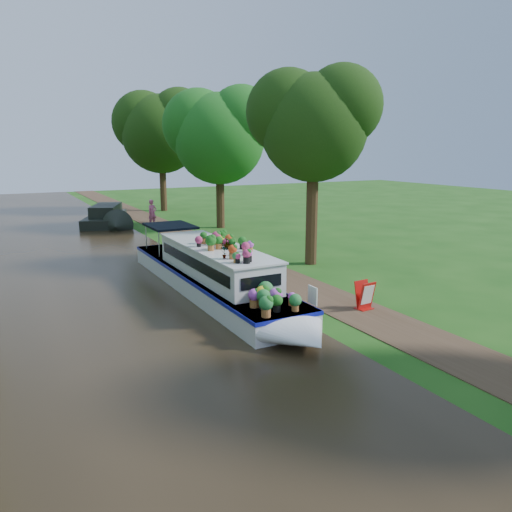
% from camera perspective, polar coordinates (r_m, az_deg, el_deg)
% --- Properties ---
extents(ground, '(100.00, 100.00, 0.00)m').
position_cam_1_polar(ground, '(19.34, 1.92, -3.87)').
color(ground, '#1A4A12').
rests_on(ground, ground).
extents(canal_water, '(10.00, 100.00, 0.02)m').
position_cam_1_polar(canal_water, '(17.27, -15.72, -6.29)').
color(canal_water, black).
rests_on(canal_water, ground).
extents(towpath, '(2.20, 100.00, 0.03)m').
position_cam_1_polar(towpath, '(19.94, 4.91, -3.36)').
color(towpath, '#412E1E').
rests_on(towpath, ground).
extents(plant_boat, '(2.29, 13.52, 2.26)m').
position_cam_1_polar(plant_boat, '(18.36, -4.57, -2.02)').
color(plant_boat, silver).
rests_on(plant_boat, canal_water).
extents(tree_near_overhang, '(5.52, 5.28, 8.99)m').
position_cam_1_polar(tree_near_overhang, '(23.22, 6.53, 15.23)').
color(tree_near_overhang, '#322010').
rests_on(tree_near_overhang, ground).
extents(tree_near_mid, '(6.90, 6.60, 9.40)m').
position_cam_1_polar(tree_near_mid, '(34.09, -4.30, 14.02)').
color(tree_near_mid, '#322010').
rests_on(tree_near_mid, ground).
extents(tree_near_far, '(7.59, 7.26, 10.30)m').
position_cam_1_polar(tree_near_far, '(44.25, -10.88, 14.23)').
color(tree_near_far, '#322010').
rests_on(tree_near_far, ground).
extents(second_boat, '(4.42, 7.85, 1.42)m').
position_cam_1_polar(second_boat, '(37.07, -16.74, 4.32)').
color(second_boat, black).
rests_on(second_boat, canal_water).
extents(sandwich_board, '(0.61, 0.52, 0.96)m').
position_cam_1_polar(sandwich_board, '(17.26, 12.34, -4.55)').
color(sandwich_board, '#B7110D').
rests_on(sandwich_board, towpath).
extents(pedestrian_pink, '(0.80, 0.67, 1.86)m').
position_cam_1_polar(pedestrian_pink, '(35.39, -11.78, 4.84)').
color(pedestrian_pink, '#E35DA5').
rests_on(pedestrian_pink, towpath).
extents(verge_plant, '(0.39, 0.34, 0.42)m').
position_cam_1_polar(verge_plant, '(21.02, -0.71, -1.94)').
color(verge_plant, '#2D651E').
rests_on(verge_plant, ground).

